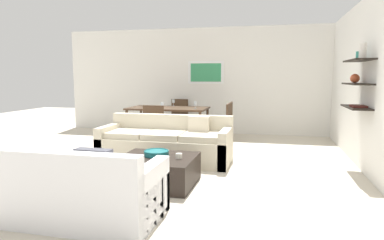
% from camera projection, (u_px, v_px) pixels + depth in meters
% --- Properties ---
extents(ground_plane, '(18.00, 18.00, 0.00)m').
position_uv_depth(ground_plane, '(168.00, 166.00, 5.59)').
color(ground_plane, beige).
extents(back_wall_unit, '(8.40, 0.09, 2.70)m').
position_uv_depth(back_wall_unit, '(220.00, 81.00, 8.75)').
color(back_wall_unit, silver).
rests_on(back_wall_unit, ground).
extents(right_wall_shelf_unit, '(0.34, 8.20, 2.70)m').
position_uv_depth(right_wall_shelf_unit, '(365.00, 84.00, 5.30)').
color(right_wall_shelf_unit, silver).
rests_on(right_wall_shelf_unit, ground).
extents(sofa_beige, '(2.23, 0.90, 0.78)m').
position_uv_depth(sofa_beige, '(167.00, 144.00, 5.91)').
color(sofa_beige, beige).
rests_on(sofa_beige, ground).
extents(loveseat_white, '(1.57, 0.90, 0.78)m').
position_uv_depth(loveseat_white, '(82.00, 192.00, 3.47)').
color(loveseat_white, white).
rests_on(loveseat_white, ground).
extents(coffee_table, '(1.02, 0.92, 0.38)m').
position_uv_depth(coffee_table, '(157.00, 171.00, 4.63)').
color(coffee_table, black).
rests_on(coffee_table, ground).
extents(decorative_bowl, '(0.34, 0.34, 0.07)m').
position_uv_depth(decorative_bowl, '(156.00, 153.00, 4.68)').
color(decorative_bowl, '#19666B').
rests_on(decorative_bowl, coffee_table).
extents(candle_jar, '(0.09, 0.09, 0.07)m').
position_uv_depth(candle_jar, '(179.00, 156.00, 4.52)').
color(candle_jar, silver).
rests_on(candle_jar, coffee_table).
extents(dining_table, '(1.81, 0.98, 0.75)m').
position_uv_depth(dining_table, '(168.00, 110.00, 7.90)').
color(dining_table, '#422D1E').
rests_on(dining_table, ground).
extents(dining_chair_head, '(0.44, 0.44, 0.88)m').
position_uv_depth(dining_chair_head, '(179.00, 114.00, 8.79)').
color(dining_chair_head, '#422D1E').
rests_on(dining_chair_head, ground).
extents(dining_chair_foot, '(0.44, 0.44, 0.88)m').
position_uv_depth(dining_chair_foot, '(155.00, 123.00, 7.06)').
color(dining_chair_foot, '#422D1E').
rests_on(dining_chair_foot, ground).
extents(dining_chair_right_far, '(0.44, 0.44, 0.88)m').
position_uv_depth(dining_chair_right_far, '(226.00, 118.00, 7.83)').
color(dining_chair_right_far, '#422D1E').
rests_on(dining_chair_right_far, ground).
extents(dining_chair_right_near, '(0.44, 0.44, 0.88)m').
position_uv_depth(dining_chair_right_near, '(223.00, 121.00, 7.41)').
color(dining_chair_right_near, '#422D1E').
rests_on(dining_chair_right_near, ground).
extents(wine_glass_right_near, '(0.07, 0.07, 0.16)m').
position_uv_depth(wine_glass_right_near, '(195.00, 104.00, 7.61)').
color(wine_glass_right_near, silver).
rests_on(wine_glass_right_near, dining_table).
extents(wine_glass_head, '(0.07, 0.07, 0.16)m').
position_uv_depth(wine_glass_head, '(173.00, 101.00, 8.29)').
color(wine_glass_head, silver).
rests_on(wine_glass_head, dining_table).
extents(wine_glass_foot, '(0.07, 0.07, 0.15)m').
position_uv_depth(wine_glass_foot, '(162.00, 104.00, 7.46)').
color(wine_glass_foot, silver).
rests_on(wine_glass_foot, dining_table).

